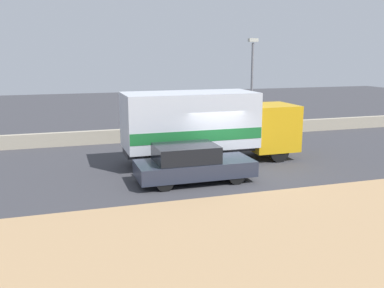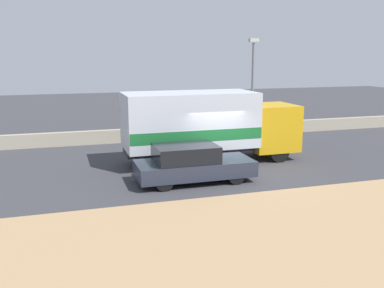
# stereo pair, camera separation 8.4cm
# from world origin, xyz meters

# --- Properties ---
(ground_plane) EXTENTS (80.00, 80.00, 0.00)m
(ground_plane) POSITION_xyz_m (0.00, 0.00, 0.00)
(ground_plane) COLOR #38383D
(dirt_shoulder_foreground) EXTENTS (60.00, 6.89, 0.04)m
(dirt_shoulder_foreground) POSITION_xyz_m (0.00, -6.15, 0.02)
(dirt_shoulder_foreground) COLOR tan
(dirt_shoulder_foreground) RESTS_ON ground_plane
(stone_wall_backdrop) EXTENTS (60.00, 0.35, 0.75)m
(stone_wall_backdrop) POSITION_xyz_m (0.00, 7.74, 0.37)
(stone_wall_backdrop) COLOR #A39984
(stone_wall_backdrop) RESTS_ON ground_plane
(street_lamp) EXTENTS (0.56, 0.28, 5.78)m
(street_lamp) POSITION_xyz_m (4.66, 7.32, 3.42)
(street_lamp) COLOR slate
(street_lamp) RESTS_ON ground_plane
(box_truck) EXTENTS (8.03, 2.59, 3.23)m
(box_truck) POSITION_xyz_m (-0.09, 2.08, 1.77)
(box_truck) COLOR gold
(box_truck) RESTS_ON ground_plane
(car_hatchback) EXTENTS (4.55, 1.87, 1.48)m
(car_hatchback) POSITION_xyz_m (-1.59, -0.67, 0.74)
(car_hatchback) COLOR #282D3D
(car_hatchback) RESTS_ON ground_plane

